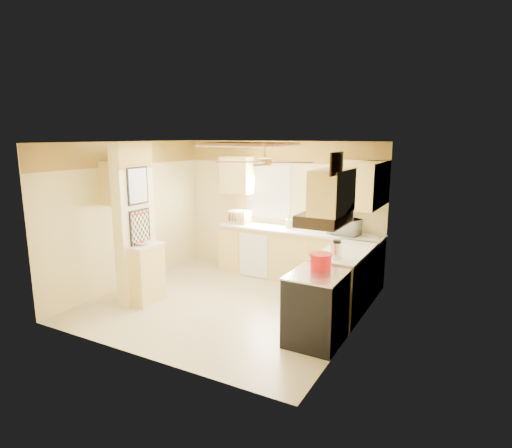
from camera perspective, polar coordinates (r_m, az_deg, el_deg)
The scene contains 34 objects.
floor at distance 6.87m, azimuth -3.77°, elevation -10.51°, with size 4.00×4.00×0.00m, color tan.
ceiling at distance 6.36m, azimuth -4.08°, elevation 10.82°, with size 4.00×4.00×0.00m, color white.
wall_back at distance 8.14m, azimuth 3.27°, elevation 2.18°, with size 4.00×4.00×0.00m, color beige.
wall_front at distance 5.05m, azimuth -15.57°, elevation -4.17°, with size 4.00×4.00×0.00m, color beige.
wall_left at distance 7.75m, azimuth -16.51°, elevation 1.22°, with size 3.80×3.80×0.00m, color beige.
wall_right at distance 5.71m, azimuth 13.29°, elevation -2.23°, with size 3.80×3.80×0.00m, color beige.
wallpaper_border at distance 8.02m, azimuth 3.29°, elevation 9.58°, with size 4.00×0.02×0.40m, color gold.
partition_column at distance 6.91m, azimuth -15.90°, elevation 0.03°, with size 0.20×0.70×2.50m, color beige.
partition_ledge at distance 6.97m, azimuth -14.22°, elevation -6.60°, with size 0.25×0.55×0.90m, color #F8D97A.
ledge_top at distance 6.84m, azimuth -14.42°, elevation -2.86°, with size 0.28×0.58×0.04m, color white.
lower_cabinets_back at distance 7.85m, azimuth 5.56°, elevation -4.21°, with size 3.00×0.60×0.90m, color #F8D97A.
lower_cabinets_right at distance 6.57m, azimuth 11.84°, elevation -7.61°, with size 0.60×1.40×0.90m, color #F8D97A.
countertop_back at distance 7.73m, azimuth 5.60°, elevation -0.87°, with size 3.04×0.64×0.04m, color white.
countertop_right at distance 6.43m, azimuth 11.93°, elevation -3.65°, with size 0.64×1.44×0.04m, color white.
dishwasher_panel at distance 7.90m, azimuth -0.35°, elevation -4.20°, with size 0.58×0.02×0.80m, color white.
window at distance 8.20m, azimuth 1.67°, elevation 4.37°, with size 0.92×0.02×1.02m.
upper_cab_back_left at distance 8.31m, azimuth -2.55°, elevation 6.55°, with size 0.60×0.35×0.70m, color #F8D97A.
upper_cab_back_right at distance 7.37m, azimuth 13.73°, elevation 5.57°, with size 0.90×0.35×0.70m, color #F8D97A.
upper_cab_right at distance 6.85m, azimuth 14.92°, elevation 5.06°, with size 0.35×1.00×0.70m, color #F8D97A.
upper_cab_left_wall at distance 7.37m, azimuth -17.19°, elevation 5.38°, with size 0.35×0.75×0.70m, color #F8D97A.
upper_cab_over_stove at distance 5.11m, azimuth 10.11°, elevation 4.28°, with size 0.35×0.76×0.52m, color #F8D97A.
stove at distance 5.55m, azimuth 8.01°, elevation -11.03°, with size 0.68×0.77×0.92m.
range_hood at distance 5.19m, azimuth 9.10°, elevation 0.74°, with size 0.50×0.76×0.14m, color black.
poster_menu at distance 6.74m, azimuth -15.50°, elevation 4.94°, with size 0.02×0.42×0.57m.
poster_nashville at distance 6.85m, azimuth -15.20°, elevation -0.47°, with size 0.02×0.42×0.57m.
ceiling_light_panel at distance 6.74m, azimuth -1.02°, elevation 10.52°, with size 1.35×0.95×0.06m.
ceiling_fan at distance 5.27m, azimuth 1.09°, elevation 8.34°, with size 1.15×1.15×0.26m.
vent_grate at distance 4.70m, azimuth 10.70°, elevation 7.92°, with size 0.02×0.40×0.25m, color black.
microwave at distance 7.42m, azimuth 11.75°, elevation -0.33°, with size 0.50×0.34×0.28m, color white.
bowl at distance 6.84m, azimuth -14.87°, elevation -2.45°, with size 0.23×0.23×0.06m, color white.
dutch_oven at distance 5.57m, azimuth 8.62°, elevation -4.88°, with size 0.30×0.30×0.20m.
kettle at distance 5.96m, azimuth 10.71°, elevation -3.41°, with size 0.17×0.17×0.26m.
dish_rack at distance 8.27m, azimuth -2.26°, elevation 0.76°, with size 0.42×0.31×0.24m.
utensil_crock at distance 7.86m, azimuth 4.41°, elevation 0.10°, with size 0.12×0.12×0.24m.
Camera 1 is at (3.42, -5.36, 2.59)m, focal length 30.00 mm.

